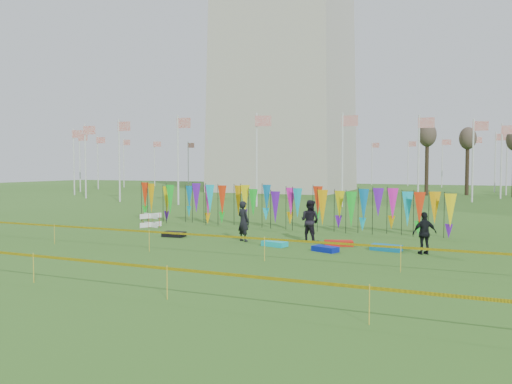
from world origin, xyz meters
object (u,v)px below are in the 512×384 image
at_px(person_right, 425,233).
at_px(box_kite, 151,220).
at_px(kite_bag_black, 174,234).
at_px(kite_bag_red, 339,243).
at_px(kite_bag_teal, 386,248).
at_px(kite_bag_blue, 325,249).
at_px(person_mid, 310,221).
at_px(kite_bag_turquoise, 275,244).
at_px(person_left, 243,221).

bearing_deg(person_right, box_kite, -41.93).
xyz_separation_m(box_kite, kite_bag_black, (3.31, -2.76, -0.28)).
bearing_deg(kite_bag_red, kite_bag_teal, -12.02).
distance_m(kite_bag_blue, kite_bag_teal, 2.56).
bearing_deg(kite_bag_black, box_kite, 140.24).
relative_size(person_mid, kite_bag_turquoise, 1.79).
bearing_deg(kite_bag_blue, person_left, 163.88).
xyz_separation_m(kite_bag_blue, kite_bag_red, (0.14, 1.68, 0.00)).
bearing_deg(person_right, kite_bag_blue, -16.61).
relative_size(box_kite, kite_bag_black, 0.75).
xyz_separation_m(kite_bag_blue, kite_bag_black, (-8.01, 1.19, 0.02)).
relative_size(kite_bag_blue, kite_bag_red, 0.85).
bearing_deg(person_mid, person_left, 35.23).
xyz_separation_m(box_kite, person_right, (15.09, -3.01, 0.44)).
bearing_deg(person_mid, kite_bag_teal, 179.09).
height_order(person_left, kite_bag_red, person_left).
distance_m(person_right, kite_bag_teal, 1.71).
bearing_deg(box_kite, kite_bag_teal, -11.32).
xyz_separation_m(box_kite, kite_bag_teal, (13.57, -2.71, -0.28)).
height_order(person_right, kite_bag_black, person_right).
bearing_deg(kite_bag_teal, kite_bag_turquoise, -170.31).
distance_m(person_left, kite_bag_red, 4.48).
xyz_separation_m(kite_bag_red, kite_bag_teal, (2.11, -0.45, 0.01)).
bearing_deg(person_left, person_right, -157.04).
xyz_separation_m(person_mid, kite_bag_red, (1.50, -0.59, -0.85)).
bearing_deg(kite_bag_red, person_mid, 158.46).
bearing_deg(kite_bag_blue, kite_bag_red, 85.20).
bearing_deg(kite_bag_red, box_kite, 168.81).
distance_m(box_kite, kite_bag_blue, 11.99).
xyz_separation_m(person_left, kite_bag_teal, (6.49, 0.01, -0.82)).
height_order(person_left, person_mid, person_mid).
xyz_separation_m(person_right, kite_bag_black, (-11.77, 0.25, -0.72)).
height_order(kite_bag_blue, kite_bag_black, kite_bag_black).
xyz_separation_m(person_mid, kite_bag_turquoise, (-1.03, -1.83, -0.86)).
distance_m(person_right, kite_bag_red, 3.77).
height_order(box_kite, kite_bag_turquoise, box_kite).
height_order(box_kite, kite_bag_black, box_kite).
relative_size(person_mid, kite_bag_red, 1.58).
height_order(kite_bag_blue, kite_bag_red, kite_bag_red).
relative_size(box_kite, person_right, 0.48).
bearing_deg(person_mid, kite_bag_red, 173.65).
bearing_deg(box_kite, kite_bag_black, -39.76).
xyz_separation_m(person_left, person_mid, (2.88, 1.05, 0.03)).
xyz_separation_m(box_kite, kite_bag_turquoise, (8.93, -3.51, -0.29)).
bearing_deg(kite_bag_black, person_right, -1.22).
bearing_deg(kite_bag_blue, person_mid, 120.86).
height_order(box_kite, person_left, person_left).
bearing_deg(box_kite, person_right, -11.27).
bearing_deg(kite_bag_blue, person_right, 14.05).
height_order(person_mid, kite_bag_turquoise, person_mid).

